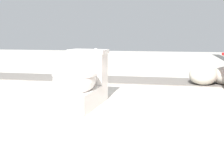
# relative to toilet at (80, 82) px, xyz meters

# --- Properties ---
(ground_plane) EXTENTS (14.00, 14.00, 0.00)m
(ground_plane) POSITION_rel_toilet_xyz_m (-0.18, -0.25, -0.22)
(ground_plane) COLOR #B7B2A8
(gravel_strip) EXTENTS (0.56, 8.00, 0.01)m
(gravel_strip) POSITION_rel_toilet_xyz_m (-1.36, 0.25, -0.21)
(gravel_strip) COLOR #605B56
(gravel_strip) RESTS_ON ground
(toilet) EXTENTS (0.67, 0.45, 0.52)m
(toilet) POSITION_rel_toilet_xyz_m (0.00, 0.00, 0.00)
(toilet) COLOR white
(toilet) RESTS_ON ground
(boulder_near) EXTENTS (0.56, 0.50, 0.26)m
(boulder_near) POSITION_rel_toilet_xyz_m (-1.23, 1.28, -0.09)
(boulder_near) COLOR #ADA899
(boulder_near) RESTS_ON ground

